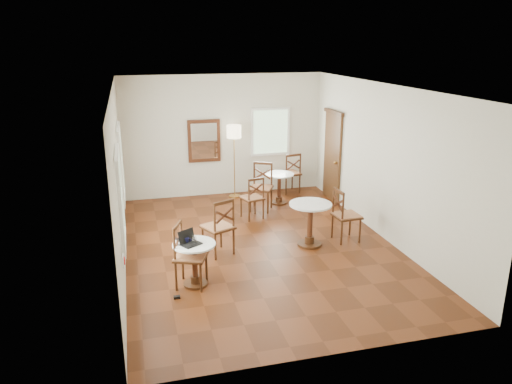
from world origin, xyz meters
TOP-DOWN VIEW (x-y plane):
  - ground at (0.00, 0.00)m, footprint 7.00×7.00m
  - room_shell at (-0.06, 0.27)m, footprint 5.02×7.02m
  - cafe_table_near at (-1.41, -1.23)m, footprint 0.68×0.68m
  - cafe_table_mid at (0.93, -0.18)m, footprint 0.80×0.80m
  - cafe_table_back at (1.12, 2.39)m, footprint 0.70×0.70m
  - chair_near_a at (-0.82, -0.15)m, footprint 0.66×0.66m
  - chair_near_b at (-1.49, -1.22)m, footprint 0.63×0.63m
  - chair_mid_a at (0.25, 1.54)m, footprint 0.54×0.54m
  - chair_mid_b at (1.69, -0.12)m, footprint 0.51×0.51m
  - chair_back_a at (1.64, 3.14)m, footprint 0.56×0.56m
  - chair_back_b at (0.58, 2.06)m, footprint 0.68×0.68m
  - floor_lamp at (0.19, 3.15)m, footprint 0.35×0.35m
  - laptop at (-1.48, -1.23)m, footprint 0.39×0.37m
  - mouse at (-1.41, -1.23)m, footprint 0.11×0.07m
  - navy_mug at (-1.52, -1.18)m, footprint 0.12×0.08m
  - water_glass at (-1.40, -1.22)m, footprint 0.07×0.07m
  - power_adapter at (-1.75, -1.59)m, footprint 0.10×0.06m

SIDE VIEW (x-z plane):
  - ground at x=0.00m, z-range 0.00..0.00m
  - power_adapter at x=-1.75m, z-range 0.00..0.04m
  - cafe_table_near at x=-1.41m, z-range 0.09..0.81m
  - cafe_table_back at x=1.12m, z-range 0.09..0.83m
  - chair_mid_a at x=0.25m, z-range 0.00..0.95m
  - chair_back_a at x=1.64m, z-range 0.00..1.05m
  - chair_mid_b at x=1.69m, z-range 0.00..1.05m
  - chair_near_b at x=-1.49m, z-range 0.00..1.05m
  - cafe_table_mid at x=0.93m, z-range 0.10..0.95m
  - chair_near_a at x=-0.82m, z-range 0.00..1.08m
  - chair_back_b at x=0.58m, z-range 0.00..1.09m
  - mouse at x=-1.41m, z-range 0.72..0.76m
  - navy_mug at x=-1.52m, z-range 0.72..0.82m
  - laptop at x=-1.48m, z-range 0.67..0.88m
  - water_glass at x=-1.40m, z-range 0.72..0.84m
  - floor_lamp at x=0.19m, z-range 0.63..2.44m
  - room_shell at x=-0.06m, z-range 0.38..3.39m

